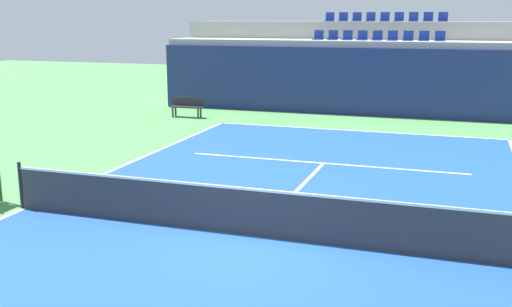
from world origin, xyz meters
name	(u,v)px	position (x,y,z in m)	size (l,w,h in m)	color
ground_plane	(253,236)	(0.00, 0.00, 0.00)	(80.00, 80.00, 0.00)	#4C8C4C
court_surface	(253,236)	(0.00, 0.00, 0.01)	(11.00, 24.00, 0.01)	#1E4C99
baseline_far	(355,131)	(0.00, 11.95, 0.01)	(11.00, 0.10, 0.00)	white
sideline_left	(25,208)	(-5.45, 0.00, 0.01)	(0.10, 24.00, 0.00)	white
service_line_far	(324,163)	(0.00, 6.40, 0.01)	(8.26, 0.10, 0.00)	white
centre_service_line	(295,192)	(0.00, 3.20, 0.01)	(0.10, 6.40, 0.00)	white
back_wall	(371,82)	(0.00, 15.81, 1.47)	(19.54, 0.30, 2.95)	navy
stands_tier_lower	(375,76)	(0.00, 17.16, 1.61)	(19.54, 2.40, 3.22)	#9E9E99
stands_tier_upper	(382,64)	(0.00, 19.56, 2.02)	(19.54, 2.40, 4.04)	#9E9E99
seating_row_lower	(377,38)	(0.00, 17.25, 3.34)	(5.85, 0.44, 0.44)	navy
seating_row_upper	(385,19)	(0.00, 19.65, 4.17)	(5.85, 0.44, 0.44)	navy
tennis_net	(253,212)	(0.00, 0.00, 0.51)	(11.08, 0.08, 1.07)	black
player_bench	(187,105)	(-7.45, 12.93, 0.51)	(1.50, 0.40, 0.85)	#232328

